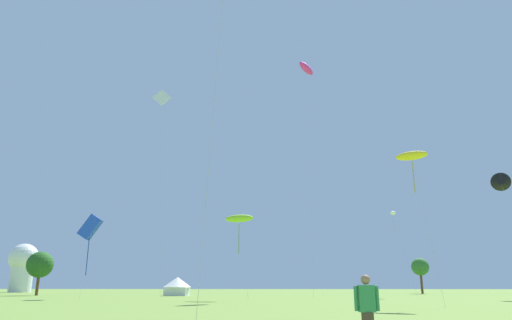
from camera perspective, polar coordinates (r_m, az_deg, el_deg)
kite_magenta_parafoil at (r=64.04m, az=6.33°, el=11.33°), size 3.09×4.22×31.04m
kite_yellow_parafoil at (r=36.70m, az=18.94°, el=0.47°), size 2.58×1.96×11.48m
kite_white_parafoil at (r=63.95m, az=16.81°, el=-6.42°), size 2.39×3.34×11.15m
kite_black_delta at (r=62.77m, az=28.40°, el=-2.58°), size 3.46×3.34×14.90m
kite_white_diamond at (r=67.43m, az=-11.73°, el=7.44°), size 3.24×2.28×29.02m
kite_blue_box at (r=58.31m, az=-20.07°, el=-7.94°), size 2.83×3.38×9.76m
kite_lime_parafoil at (r=50.75m, az=-2.13°, el=-7.36°), size 3.65×2.72×9.15m
person_spectator at (r=11.22m, az=13.82°, el=-18.32°), size 0.57×0.28×1.73m
festival_tent_right at (r=72.21m, az=-9.85°, el=-15.24°), size 4.18×4.18×2.72m
observatory_dome at (r=118.75m, az=-27.21°, el=-11.63°), size 6.40×6.40×10.80m
tree_distant_left at (r=94.29m, az=19.89°, el=-12.52°), size 3.27×3.27×6.57m
tree_distant_right at (r=80.18m, az=-25.47°, el=-11.78°), size 4.02×4.02×6.65m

